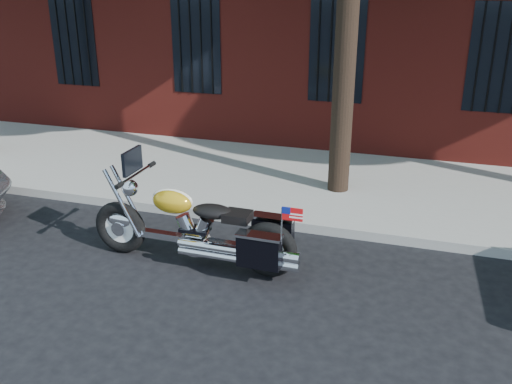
% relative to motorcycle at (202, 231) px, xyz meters
% --- Properties ---
extents(ground, '(120.00, 120.00, 0.00)m').
position_rel_motorcycle_xyz_m(ground, '(0.81, 0.11, -0.52)').
color(ground, black).
rests_on(ground, ground).
extents(curb, '(40.00, 0.16, 0.15)m').
position_rel_motorcycle_xyz_m(curb, '(0.81, 1.49, -0.45)').
color(curb, gray).
rests_on(curb, ground).
extents(sidewalk, '(40.00, 3.60, 0.15)m').
position_rel_motorcycle_xyz_m(sidewalk, '(0.81, 3.37, -0.45)').
color(sidewalk, gray).
rests_on(sidewalk, ground).
extents(motorcycle, '(3.04, 0.89, 1.54)m').
position_rel_motorcycle_xyz_m(motorcycle, '(0.00, 0.00, 0.00)').
color(motorcycle, black).
rests_on(motorcycle, ground).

